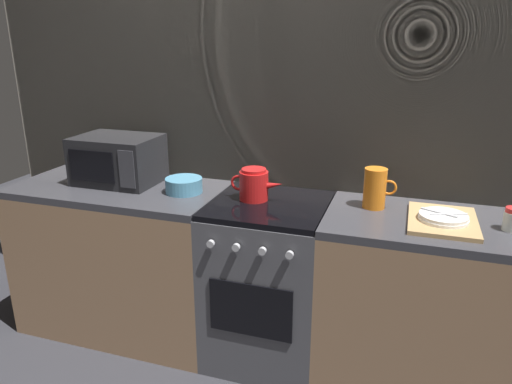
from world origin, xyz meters
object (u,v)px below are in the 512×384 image
(kettle, at_px, (254,185))
(pitcher, at_px, (375,188))
(mixing_bowl, at_px, (184,185))
(stove_unit, at_px, (268,281))
(microwave, at_px, (118,160))
(dish_pile, at_px, (443,219))

(kettle, relative_size, pitcher, 1.42)
(pitcher, bearing_deg, kettle, -173.22)
(kettle, xyz_separation_m, mixing_bowl, (-0.40, -0.00, -0.04))
(stove_unit, xyz_separation_m, microwave, (-0.93, 0.08, 0.59))
(pitcher, bearing_deg, stove_unit, -169.42)
(stove_unit, bearing_deg, microwave, 175.35)
(stove_unit, xyz_separation_m, pitcher, (0.51, 0.10, 0.55))
(stove_unit, bearing_deg, kettle, 164.78)
(mixing_bowl, bearing_deg, kettle, 0.67)
(stove_unit, relative_size, dish_pile, 2.25)
(stove_unit, relative_size, mixing_bowl, 4.50)
(stove_unit, xyz_separation_m, mixing_bowl, (-0.49, 0.02, 0.49))
(mixing_bowl, distance_m, pitcher, 1.01)
(dish_pile, bearing_deg, mixing_bowl, 178.22)
(mixing_bowl, xyz_separation_m, pitcher, (1.00, 0.08, 0.06))
(microwave, distance_m, dish_pile, 1.77)
(kettle, bearing_deg, microwave, 176.51)
(microwave, height_order, kettle, microwave)
(kettle, bearing_deg, stove_unit, -15.22)
(pitcher, relative_size, dish_pile, 0.50)
(dish_pile, bearing_deg, microwave, 176.85)
(kettle, bearing_deg, pitcher, 6.78)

